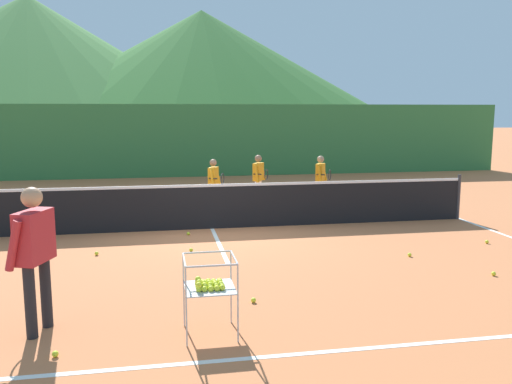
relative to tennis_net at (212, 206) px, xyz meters
name	(u,v)px	position (x,y,z in m)	size (l,w,h in m)	color
ground_plane	(212,229)	(0.00, 0.00, -0.50)	(120.00, 120.00, 0.00)	#C67042
line_baseline_near	(271,356)	(0.00, -6.12, -0.50)	(11.71, 0.08, 0.01)	white
line_baseline_far	(194,188)	(0.00, 6.09, -0.50)	(11.71, 0.08, 0.01)	white
line_sideline_east	(459,219)	(5.86, 0.00, -0.50)	(0.08, 12.21, 0.01)	white
line_service_center	(212,229)	(0.00, 0.00, -0.50)	(0.08, 5.41, 0.01)	white
tennis_net	(212,206)	(0.00, 0.00, 0.00)	(11.68, 0.08, 1.05)	#333338
instructor	(34,246)	(-2.50, -5.03, 0.52)	(0.48, 0.84, 1.69)	black
student_0	(214,180)	(0.27, 2.12, 0.29)	(0.42, 0.71, 1.31)	navy
student_1	(259,175)	(1.52, 2.64, 0.32)	(0.44, 0.73, 1.36)	silver
student_2	(321,176)	(3.16, 2.33, 0.30)	(0.43, 0.72, 1.34)	silver
ball_cart	(209,285)	(-0.57, -5.45, 0.08)	(0.58, 0.58, 0.90)	#B7B7BC
tennis_ball_0	(487,242)	(5.08, -2.24, -0.47)	(0.07, 0.07, 0.07)	yellow
tennis_ball_1	(97,253)	(-2.22, -1.76, -0.47)	(0.07, 0.07, 0.07)	yellow
tennis_ball_2	(410,255)	(3.18, -2.84, -0.47)	(0.07, 0.07, 0.07)	yellow
tennis_ball_3	(55,354)	(-2.20, -5.73, -0.47)	(0.07, 0.07, 0.07)	yellow
tennis_ball_5	(254,300)	(0.10, -4.55, -0.47)	(0.07, 0.07, 0.07)	yellow
tennis_ball_6	(494,274)	(3.96, -4.08, -0.47)	(0.07, 0.07, 0.07)	yellow
tennis_ball_7	(188,234)	(-0.54, -0.52, -0.47)	(0.07, 0.07, 0.07)	yellow
tennis_ball_8	(191,250)	(-0.56, -1.82, -0.47)	(0.07, 0.07, 0.07)	yellow
windscreen_fence	(188,141)	(0.00, 9.22, 0.88)	(25.77, 0.08, 2.77)	#33753D
hill_0	(25,86)	(-20.31, 73.44, 5.60)	(36.66, 36.66, 12.20)	#2D6628
hill_1	(202,71)	(4.84, 60.89, 7.25)	(55.12, 55.12, 15.50)	#2D6628
hill_2	(31,63)	(-17.15, 63.27, 8.05)	(57.85, 57.85, 17.10)	#427A38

